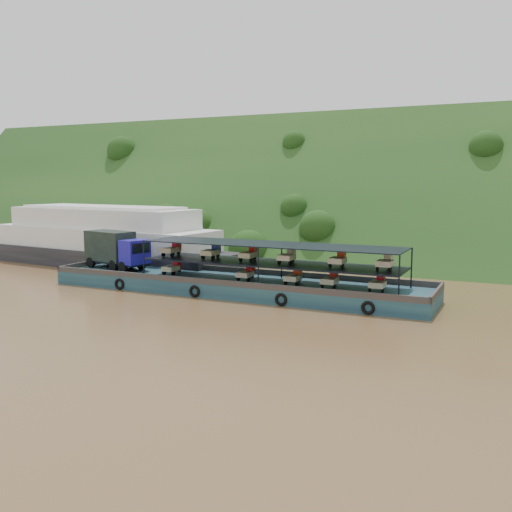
% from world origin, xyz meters
% --- Properties ---
extents(ground, '(160.00, 160.00, 0.00)m').
position_xyz_m(ground, '(0.00, 0.00, 0.00)').
color(ground, brown).
rests_on(ground, ground).
extents(hillside, '(140.00, 39.60, 39.60)m').
position_xyz_m(hillside, '(0.00, 36.00, 0.00)').
color(hillside, '#163814').
rests_on(hillside, ground).
extents(cargo_barge, '(35.00, 7.18, 4.92)m').
position_xyz_m(cargo_barge, '(-5.03, 1.66, 1.23)').
color(cargo_barge, '#132E43').
rests_on(cargo_barge, ground).
extents(passenger_ferry, '(35.22, 12.00, 6.99)m').
position_xyz_m(passenger_ferry, '(-25.52, 10.19, 3.03)').
color(passenger_ferry, black).
rests_on(passenger_ferry, ground).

